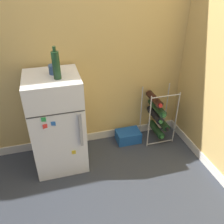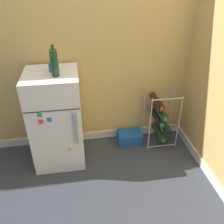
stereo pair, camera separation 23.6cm
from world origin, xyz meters
name	(u,v)px [view 2 (the right image)]	position (x,y,z in m)	size (l,w,h in m)	color
ground_plane	(107,181)	(0.00, 0.00, 0.00)	(14.00, 14.00, 0.00)	#333842
wall_back	(94,26)	(0.00, 0.71, 1.24)	(6.92, 0.07, 2.50)	tan
mini_fridge	(57,119)	(-0.42, 0.41, 0.47)	(0.47, 0.49, 0.93)	white
wine_rack	(160,118)	(0.65, 0.50, 0.31)	(0.32, 0.33, 0.62)	#B2B2B7
soda_box	(130,137)	(0.34, 0.54, 0.06)	(0.26, 0.19, 0.13)	#194C9E
fridge_top_cup	(54,67)	(-0.38, 0.45, 0.97)	(0.09, 0.09, 0.08)	#335184
fridge_top_bottle	(54,63)	(-0.36, 0.34, 1.05)	(0.06, 0.06, 0.26)	#19381E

